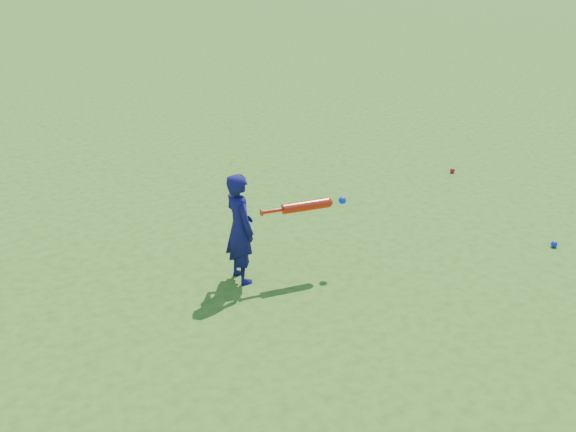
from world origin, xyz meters
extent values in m
plane|color=#2D5F16|center=(0.00, 0.00, 0.00)|extent=(80.00, 80.00, 0.00)
imported|color=#12104D|center=(-0.76, 0.01, 0.56)|extent=(0.32, 0.44, 1.12)
sphere|color=red|center=(3.36, 0.66, 0.04)|extent=(0.07, 0.07, 0.07)
sphere|color=#0E24EE|center=(2.35, -1.54, 0.04)|extent=(0.07, 0.07, 0.07)
cylinder|color=red|center=(-0.58, -0.10, 0.72)|extent=(0.04, 0.07, 0.07)
cylinder|color=red|center=(-0.47, -0.14, 0.72)|extent=(0.23, 0.11, 0.04)
cylinder|color=red|center=(-0.15, -0.24, 0.72)|extent=(0.49, 0.24, 0.10)
sphere|color=red|center=(0.08, -0.31, 0.72)|extent=(0.10, 0.10, 0.10)
sphere|color=#0C36D3|center=(0.24, -0.36, 0.72)|extent=(0.08, 0.08, 0.08)
camera|label=1|loc=(-3.87, -4.68, 3.20)|focal=40.00mm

